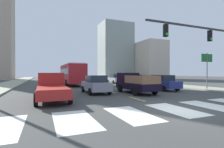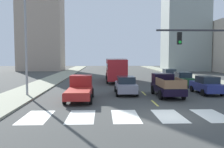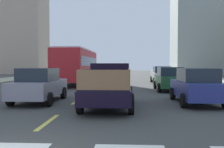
{
  "view_description": "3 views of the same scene",
  "coord_description": "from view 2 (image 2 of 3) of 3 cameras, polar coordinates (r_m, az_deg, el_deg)",
  "views": [
    {
      "loc": [
        -6.53,
        -7.01,
        1.95
      ],
      "look_at": [
        1.62,
        12.73,
        1.81
      ],
      "focal_mm": 27.04,
      "sensor_mm": 36.0,
      "label": 1
    },
    {
      "loc": [
        -4.02,
        -14.26,
        3.6
      ],
      "look_at": [
        -2.78,
        17.56,
        1.29
      ],
      "focal_mm": 38.63,
      "sensor_mm": 36.0,
      "label": 2
    },
    {
      "loc": [
        2.58,
        -4.42,
        1.9
      ],
      "look_at": [
        1.63,
        13.01,
        1.26
      ],
      "focal_mm": 41.87,
      "sensor_mm": 36.0,
      "label": 3
    }
  ],
  "objects": [
    {
      "name": "lane_dash_3",
      "position": [
        33.7,
        4.63,
        -1.99
      ],
      "size": [
        0.16,
        2.4,
        0.01
      ],
      "primitive_type": "cube",
      "color": "#D5C94C",
      "rests_on": "ground"
    },
    {
      "name": "lane_dash_4",
      "position": [
        38.64,
        3.75,
        -1.2
      ],
      "size": [
        0.16,
        2.4,
        0.01
      ],
      "primitive_type": "cube",
      "color": "#D5C94C",
      "rests_on": "ground"
    },
    {
      "name": "crosswalk_stripe_1",
      "position": [
        14.77,
        -7.32,
        -9.97
      ],
      "size": [
        1.61,
        3.39,
        0.01
      ],
      "primitive_type": "cube",
      "color": "white",
      "rests_on": "ground"
    },
    {
      "name": "lane_dash_7",
      "position": [
        53.54,
        2.07,
        0.29
      ],
      "size": [
        0.16,
        2.4,
        0.01
      ],
      "primitive_type": "cube",
      "color": "#D5C94C",
      "rests_on": "ground"
    },
    {
      "name": "lane_dash_2",
      "position": [
        28.77,
        5.82,
        -3.05
      ],
      "size": [
        0.16,
        2.4,
        0.01
      ],
      "primitive_type": "cube",
      "color": "#D5C94C",
      "rests_on": "ground"
    },
    {
      "name": "tower_tall_centre",
      "position": [
        66.2,
        -16.57,
        15.38
      ],
      "size": [
        10.95,
        7.56,
        33.38
      ],
      "primitive_type": "cube",
      "color": "tan",
      "rests_on": "ground"
    },
    {
      "name": "sedan_far",
      "position": [
        24.95,
        21.48,
        -2.45
      ],
      "size": [
        2.02,
        4.4,
        1.72
      ],
      "rotation": [
        0.0,
        0.0,
        0.03
      ],
      "color": "navy",
      "rests_on": "ground"
    },
    {
      "name": "sidewalk_left",
      "position": [
        33.35,
        -15.55,
        -2.07
      ],
      "size": [
        3.79,
        110.0,
        0.15
      ],
      "primitive_type": "cube",
      "color": "gray",
      "rests_on": "ground"
    },
    {
      "name": "pickup_dark",
      "position": [
        20.31,
        -7.57,
        -3.47
      ],
      "size": [
        2.18,
        5.2,
        1.96
      ],
      "rotation": [
        0.0,
        0.0,
        0.05
      ],
      "color": "maroon",
      "rests_on": "ground"
    },
    {
      "name": "streetlight_left",
      "position": [
        22.98,
        -19.34,
        7.34
      ],
      "size": [
        2.2,
        0.28,
        9.0
      ],
      "color": "gray",
      "rests_on": "ground"
    },
    {
      "name": "city_bus",
      "position": [
        34.95,
        0.82,
        1.45
      ],
      "size": [
        2.72,
        10.8,
        3.32
      ],
      "rotation": [
        0.0,
        0.0,
        0.03
      ],
      "color": "#B32026",
      "rests_on": "ground"
    },
    {
      "name": "crosswalk_stripe_0",
      "position": [
        15.23,
        -17.48,
        -9.69
      ],
      "size": [
        1.61,
        3.39,
        0.01
      ],
      "primitive_type": "cube",
      "color": "white",
      "rests_on": "ground"
    },
    {
      "name": "crosswalk_stripe_3",
      "position": [
        15.25,
        13.32,
        -9.6
      ],
      "size": [
        1.61,
        3.39,
        0.01
      ],
      "primitive_type": "cube",
      "color": "white",
      "rests_on": "ground"
    },
    {
      "name": "lane_dash_0",
      "position": [
        19.04,
        10.07,
        -6.8
      ],
      "size": [
        0.16,
        2.4,
        0.01
      ],
      "primitive_type": "cube",
      "color": "#D5C94C",
      "rests_on": "ground"
    },
    {
      "name": "sedan_near_left",
      "position": [
        30.66,
        16.32,
        -1.15
      ],
      "size": [
        2.02,
        4.4,
        1.72
      ],
      "rotation": [
        0.0,
        0.0,
        0.04
      ],
      "color": "#21502C",
      "rests_on": "ground"
    },
    {
      "name": "crosswalk_stripe_4",
      "position": [
        16.16,
        22.56,
        -9.03
      ],
      "size": [
        1.61,
        3.39,
        0.01
      ],
      "primitive_type": "cube",
      "color": "white",
      "rests_on": "ground"
    },
    {
      "name": "block_mid_right",
      "position": [
        64.55,
        16.89,
        9.19
      ],
      "size": [
        10.46,
        8.26,
        18.95
      ],
      "primitive_type": "cube",
      "color": "gray",
      "rests_on": "ground"
    },
    {
      "name": "crosswalk_stripe_2",
      "position": [
        14.77,
        3.17,
        -9.94
      ],
      "size": [
        1.61,
        3.39,
        0.01
      ],
      "primitive_type": "cube",
      "color": "white",
      "rests_on": "ground"
    },
    {
      "name": "sedan_mid",
      "position": [
        23.06,
        3.28,
        -2.68
      ],
      "size": [
        2.02,
        4.4,
        1.72
      ],
      "rotation": [
        0.0,
        0.0,
        -0.03
      ],
      "color": "gray",
      "rests_on": "ground"
    },
    {
      "name": "lane_dash_6",
      "position": [
        48.56,
        2.52,
        -0.1
      ],
      "size": [
        0.16,
        2.4,
        0.01
      ],
      "primitive_type": "cube",
      "color": "#D5C94C",
      "rests_on": "ground"
    },
    {
      "name": "pickup_stakebed",
      "position": [
        22.67,
        12.64,
        -2.7
      ],
      "size": [
        2.18,
        5.2,
        1.96
      ],
      "rotation": [
        0.0,
        0.0,
        0.04
      ],
      "color": "black",
      "rests_on": "ground"
    },
    {
      "name": "ground_plane",
      "position": [
        15.25,
        13.31,
        -9.61
      ],
      "size": [
        160.0,
        160.0,
        0.0
      ],
      "primitive_type": "plane",
      "color": "#40423F"
    },
    {
      "name": "lane_dash_1",
      "position": [
        23.88,
        7.51,
        -4.55
      ],
      "size": [
        0.16,
        2.4,
        0.01
      ],
      "primitive_type": "cube",
      "color": "#D5C94C",
      "rests_on": "ground"
    },
    {
      "name": "sidewalk_right",
      "position": [
        36.06,
        23.64,
        -1.81
      ],
      "size": [
        3.79,
        110.0,
        0.15
      ],
      "primitive_type": "cube",
      "color": "gray",
      "rests_on": "ground"
    },
    {
      "name": "sedan_near_right",
      "position": [
        38.02,
        13.33,
        -0.1
      ],
      "size": [
        2.02,
        4.4,
        1.72
      ],
      "rotation": [
        0.0,
        0.0,
        -0.01
      ],
      "color": "#94969A",
      "rests_on": "ground"
    },
    {
      "name": "lane_dash_5",
      "position": [
        43.6,
        3.06,
        -0.59
      ],
      "size": [
        0.16,
        2.4,
        0.01
      ],
      "primitive_type": "cube",
      "color": "#D5C94C",
      "rests_on": "ground"
    }
  ]
}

